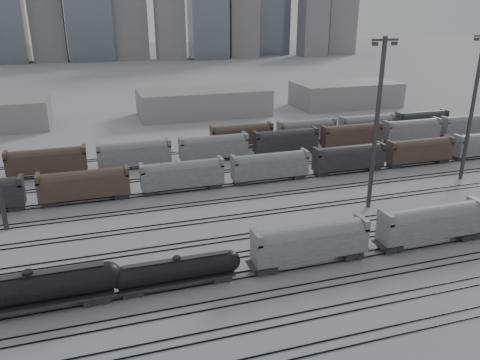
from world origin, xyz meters
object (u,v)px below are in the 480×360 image
object	(u,v)px
tank_car_a	(30,289)
tank_car_b	(177,270)
hopper_car_a	(310,241)
light_mast_c	(377,121)
hopper_car_b	(432,221)

from	to	relation	value
tank_car_a	tank_car_b	bearing A→B (deg)	0.00
hopper_car_a	light_mast_c	world-z (taller)	light_mast_c
hopper_car_b	light_mast_c	size ratio (longest dim) A/B	0.57
hopper_car_b	tank_car_a	bearing A→B (deg)	180.00
tank_car_b	hopper_car_b	world-z (taller)	hopper_car_b
tank_car_b	hopper_car_a	size ratio (longest dim) A/B	1.01
hopper_car_a	light_mast_c	bearing A→B (deg)	38.74
tank_car_a	hopper_car_a	xyz separation A→B (m)	(33.30, -0.00, 0.63)
hopper_car_a	tank_car_b	bearing A→B (deg)	180.00
hopper_car_a	light_mast_c	size ratio (longest dim) A/B	0.56
tank_car_a	hopper_car_a	world-z (taller)	hopper_car_a
hopper_car_b	light_mast_c	world-z (taller)	light_mast_c
hopper_car_a	hopper_car_b	distance (m)	18.57
tank_car_a	hopper_car_a	size ratio (longest dim) A/B	1.26
light_mast_c	hopper_car_a	bearing A→B (deg)	-141.26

